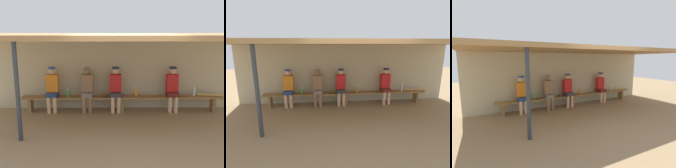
{
  "view_description": "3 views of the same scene",
  "coord_description": "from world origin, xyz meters",
  "views": [
    {
      "loc": [
        -0.38,
        -6.03,
        2.46
      ],
      "look_at": [
        -0.31,
        1.44,
        0.86
      ],
      "focal_mm": 41.87,
      "sensor_mm": 36.0,
      "label": 1
    },
    {
      "loc": [
        -0.88,
        -4.41,
        2.17
      ],
      "look_at": [
        -0.34,
        1.11,
        0.89
      ],
      "focal_mm": 26.9,
      "sensor_mm": 36.0,
      "label": 2
    },
    {
      "loc": [
        -3.29,
        -4.26,
        1.93
      ],
      "look_at": [
        -0.61,
        1.08,
        1.03
      ],
      "focal_mm": 26.11,
      "sensor_mm": 36.0,
      "label": 3
    }
  ],
  "objects": [
    {
      "name": "player_shirtless_tan",
      "position": [
        1.5,
        1.55,
        0.75
      ],
      "size": [
        0.34,
        0.42,
        1.34
      ],
      "color": "#591E19",
      "rests_on": "ground"
    },
    {
      "name": "player_leftmost",
      "position": [
        -0.2,
        1.55,
        0.75
      ],
      "size": [
        0.34,
        0.42,
        1.34
      ],
      "color": "#333338",
      "rests_on": "ground"
    },
    {
      "name": "dugout_roof",
      "position": [
        0.0,
        0.7,
        2.26
      ],
      "size": [
        8.0,
        2.8,
        0.12
      ],
      "primitive_type": "cube",
      "color": "#9E7547",
      "rests_on": "back_wall"
    },
    {
      "name": "baseball_bat",
      "position": [
        2.7,
        1.55,
        0.49
      ],
      "size": [
        0.82,
        0.22,
        0.07
      ],
      "primitive_type": "cylinder",
      "rotation": [
        0.0,
        1.57,
        -0.19
      ],
      "color": "tan",
      "rests_on": "bench"
    },
    {
      "name": "water_bottle_blue",
      "position": [
        0.41,
        1.54,
        0.59
      ],
      "size": [
        0.08,
        0.08,
        0.28
      ],
      "color": "orange",
      "rests_on": "bench"
    },
    {
      "name": "player_near_post",
      "position": [
        -1.04,
        1.55,
        0.73
      ],
      "size": [
        0.34,
        0.42,
        1.34
      ],
      "color": "slate",
      "rests_on": "ground"
    },
    {
      "name": "support_post",
      "position": [
        -2.37,
        -0.55,
        1.1
      ],
      "size": [
        0.1,
        0.1,
        2.2
      ],
      "primitive_type": "cylinder",
      "color": "#2D333D",
      "rests_on": "ground"
    },
    {
      "name": "player_in_red",
      "position": [
        -2.08,
        1.55,
        0.75
      ],
      "size": [
        0.34,
        0.42,
        1.34
      ],
      "color": "navy",
      "rests_on": "ground"
    },
    {
      "name": "water_bottle_orange",
      "position": [
        -1.63,
        1.57,
        0.57
      ],
      "size": [
        0.07,
        0.07,
        0.22
      ],
      "color": "green",
      "rests_on": "bench"
    },
    {
      "name": "water_bottle_clear",
      "position": [
        2.17,
        1.58,
        0.59
      ],
      "size": [
        0.07,
        0.07,
        0.28
      ],
      "color": "silver",
      "rests_on": "bench"
    },
    {
      "name": "baseball_glove_dark_brown",
      "position": [
        -0.54,
        1.54,
        0.51
      ],
      "size": [
        0.23,
        0.28,
        0.09
      ],
      "primitive_type": "ellipsoid",
      "rotation": [
        0.0,
        0.0,
        5.0
      ],
      "color": "brown",
      "rests_on": "bench"
    },
    {
      "name": "back_wall",
      "position": [
        0.0,
        2.0,
        1.1
      ],
      "size": [
        8.0,
        0.2,
        2.2
      ],
      "primitive_type": "cube",
      "color": "#B7AD8C",
      "rests_on": "ground"
    },
    {
      "name": "bench",
      "position": [
        0.0,
        1.55,
        0.39
      ],
      "size": [
        6.0,
        0.36,
        0.46
      ],
      "color": "olive",
      "rests_on": "ground"
    },
    {
      "name": "ground_plane",
      "position": [
        0.0,
        0.0,
        0.0
      ],
      "size": [
        24.0,
        24.0,
        0.0
      ],
      "primitive_type": "plane",
      "color": "#937754"
    }
  ]
}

